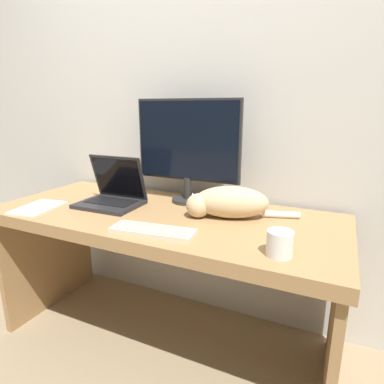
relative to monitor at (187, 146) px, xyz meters
name	(u,v)px	position (x,y,z in m)	size (l,w,h in m)	color
wall_back	(197,99)	(-0.03, 0.20, 0.25)	(6.40, 0.06, 2.60)	silver
desk	(163,239)	(-0.03, -0.23, -0.45)	(1.76, 0.74, 0.74)	#A37A4C
monitor	(187,146)	(0.00, 0.00, 0.00)	(0.60, 0.17, 0.56)	#282828
laptop	(112,195)	(-0.34, -0.22, -0.26)	(0.33, 0.26, 0.26)	#232326
external_keyboard	(153,231)	(0.07, -0.48, -0.30)	(0.37, 0.16, 0.02)	beige
cat	(228,202)	(0.29, -0.16, -0.23)	(0.51, 0.26, 0.15)	#D1B284
coffee_mug	(280,243)	(0.59, -0.47, -0.26)	(0.09, 0.09, 0.09)	white
paper_notepad	(38,208)	(-0.66, -0.45, -0.31)	(0.21, 0.28, 0.01)	white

